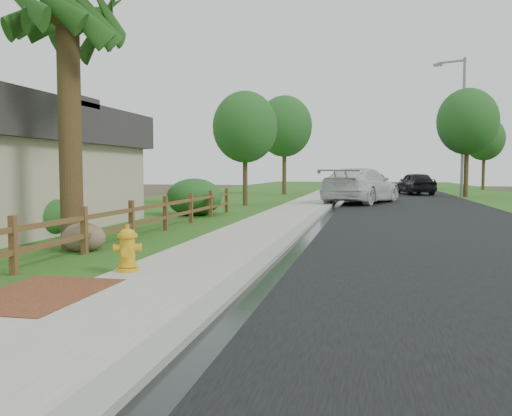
% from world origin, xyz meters
% --- Properties ---
extents(ground, '(120.00, 120.00, 0.00)m').
position_xyz_m(ground, '(0.00, 0.00, 0.00)').
color(ground, '#3C2F20').
extents(road, '(8.00, 90.00, 0.02)m').
position_xyz_m(road, '(4.60, 35.00, 0.01)').
color(road, black).
rests_on(road, ground).
extents(curb, '(0.40, 90.00, 0.12)m').
position_xyz_m(curb, '(0.40, 35.00, 0.06)').
color(curb, gray).
rests_on(curb, ground).
extents(wet_gutter, '(0.50, 90.00, 0.00)m').
position_xyz_m(wet_gutter, '(0.75, 35.00, 0.02)').
color(wet_gutter, black).
rests_on(wet_gutter, road).
extents(sidewalk, '(2.20, 90.00, 0.10)m').
position_xyz_m(sidewalk, '(-0.90, 35.00, 0.05)').
color(sidewalk, gray).
rests_on(sidewalk, ground).
extents(grass_strip, '(1.60, 90.00, 0.06)m').
position_xyz_m(grass_strip, '(-2.80, 35.00, 0.03)').
color(grass_strip, '#234E16').
rests_on(grass_strip, ground).
extents(lawn_near, '(9.00, 90.00, 0.04)m').
position_xyz_m(lawn_near, '(-8.00, 35.00, 0.02)').
color(lawn_near, '#234E16').
rests_on(lawn_near, ground).
extents(verge_far, '(6.00, 90.00, 0.04)m').
position_xyz_m(verge_far, '(11.50, 35.00, 0.02)').
color(verge_far, '#234E16').
rests_on(verge_far, ground).
extents(brick_patch, '(1.60, 2.40, 0.11)m').
position_xyz_m(brick_patch, '(-2.20, -1.00, 0.06)').
color(brick_patch, brown).
rests_on(brick_patch, ground).
extents(ranch_fence, '(0.12, 16.92, 1.10)m').
position_xyz_m(ranch_fence, '(-3.60, 6.40, 0.62)').
color(ranch_fence, '#432716').
rests_on(ranch_fence, ground).
extents(palm_tree, '(3.60, 3.60, 6.60)m').
position_xyz_m(palm_tree, '(-4.30, 3.50, 5.52)').
color(palm_tree, '#332014').
rests_on(palm_tree, ground).
extents(fire_hydrant, '(0.55, 0.45, 0.83)m').
position_xyz_m(fire_hydrant, '(-1.70, 0.91, 0.48)').
color(fire_hydrant, gold).
rests_on(fire_hydrant, sidewalk).
extents(white_suv, '(4.86, 7.37, 1.98)m').
position_xyz_m(white_suv, '(2.00, 23.30, 1.01)').
color(white_suv, silver).
rests_on(white_suv, road).
extents(dark_car_mid, '(3.13, 5.37, 1.72)m').
position_xyz_m(dark_car_mid, '(5.92, 35.57, 0.88)').
color(dark_car_mid, black).
rests_on(dark_car_mid, road).
extents(dark_car_far, '(3.25, 4.99, 1.55)m').
position_xyz_m(dark_car_far, '(2.43, 41.83, 0.80)').
color(dark_car_far, black).
rests_on(dark_car_far, road).
extents(streetlight, '(2.10, 1.04, 9.56)m').
position_xyz_m(streetlight, '(8.53, 31.69, 5.42)').
color(streetlight, slate).
rests_on(streetlight, ground).
extents(boulder, '(1.25, 1.10, 0.69)m').
position_xyz_m(boulder, '(-3.90, 3.29, 0.35)').
color(boulder, brown).
rests_on(boulder, ground).
extents(shrub_c, '(1.74, 1.74, 1.20)m').
position_xyz_m(shrub_c, '(-6.50, 5.57, 0.60)').
color(shrub_c, '#1D4A1A').
rests_on(shrub_c, ground).
extents(shrub_d, '(2.58, 2.58, 1.55)m').
position_xyz_m(shrub_d, '(-4.59, 13.34, 0.78)').
color(shrub_d, '#1D4A1A').
rests_on(shrub_d, ground).
extents(tree_near_left, '(3.38, 3.38, 5.99)m').
position_xyz_m(tree_near_left, '(-3.90, 19.70, 4.12)').
color(tree_near_left, '#332014').
rests_on(tree_near_left, ground).
extents(tree_mid_left, '(4.21, 4.21, 7.52)m').
position_xyz_m(tree_mid_left, '(-3.90, 32.96, 5.19)').
color(tree_mid_left, '#332014').
rests_on(tree_mid_left, ground).
extents(tree_mid_right, '(4.14, 4.14, 7.50)m').
position_xyz_m(tree_mid_right, '(9.00, 31.72, 5.21)').
color(tree_mid_right, '#332014').
rests_on(tree_mid_right, ground).
extents(tree_far_right, '(3.76, 3.76, 6.93)m').
position_xyz_m(tree_far_right, '(13.00, 46.68, 4.84)').
color(tree_far_right, '#332014').
rests_on(tree_far_right, ground).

